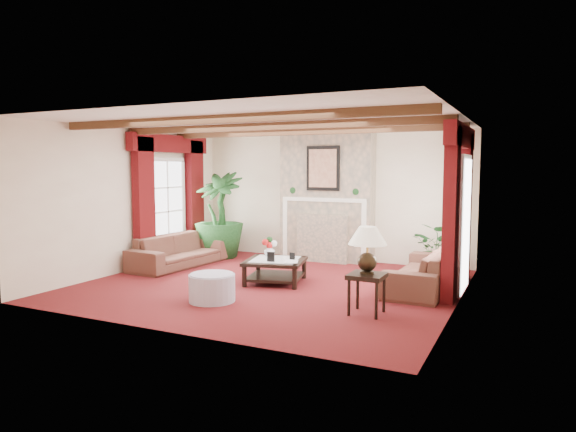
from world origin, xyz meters
The scene contains 23 objects.
floor centered at (0.00, 0.00, 0.00)m, with size 6.00×6.00×0.00m, color #450C0D.
ceiling centered at (0.00, 0.00, 2.70)m, with size 6.00×6.00×0.00m, color white.
back_wall centered at (0.00, 2.75, 1.35)m, with size 6.00×0.02×2.70m, color beige.
left_wall centered at (-3.00, 0.00, 1.35)m, with size 0.02×5.50×2.70m, color beige.
right_wall centered at (3.00, 0.00, 1.35)m, with size 0.02×5.50×2.70m, color beige.
ceiling_beams centered at (0.00, 0.00, 2.64)m, with size 6.00×3.00×0.12m, color #3D2213, non-canonical shape.
fireplace centered at (0.00, 2.55, 2.70)m, with size 2.00×0.52×2.70m, color tan, non-canonical shape.
french_door_left centered at (-2.97, 1.00, 2.13)m, with size 0.10×1.10×2.16m, color white, non-canonical shape.
french_door_right centered at (2.97, 1.00, 2.13)m, with size 0.10×1.10×2.16m, color white, non-canonical shape.
curtains_left centered at (-2.86, 1.00, 2.55)m, with size 0.20×2.40×2.55m, color #47090A, non-canonical shape.
curtains_right centered at (2.86, 1.00, 2.55)m, with size 0.20×2.40×2.55m, color #47090A, non-canonical shape.
sofa_left centered at (-2.41, 0.64, 0.42)m, with size 0.77×2.19×0.84m, color #3D1018.
sofa_right centered at (2.35, 0.79, 0.42)m, with size 0.68×2.18×0.85m, color #3D1018.
potted_palm centered at (-2.24, 1.86, 0.52)m, with size 1.15×1.93×1.05m, color black.
small_plant centered at (2.40, 2.01, 0.37)m, with size 1.24×1.27×0.75m, color black.
coffee_table centered at (-0.01, 0.18, 0.20)m, with size 0.97×0.97×0.40m, color black, non-canonical shape.
side_table centered at (1.96, -0.98, 0.28)m, with size 0.47×0.47×0.55m, color black, non-canonical shape.
ottoman centered at (-0.29, -1.33, 0.20)m, with size 0.68×0.68×0.40m, color #9C9AAE.
table_lamp centered at (1.96, -0.98, 0.88)m, with size 0.52×0.52×0.66m, color black, non-canonical shape.
flower_vase centered at (-0.27, 0.46, 0.49)m, with size 0.20×0.21×0.19m, color silver.
book centered at (0.26, 0.01, 0.54)m, with size 0.21×0.10×0.29m, color black.
photo_frame_a centered at (0.02, -0.05, 0.48)m, with size 0.13×0.02×0.17m, color black, non-canonical shape.
photo_frame_b centered at (0.28, 0.25, 0.46)m, with size 0.10×0.02×0.13m, color black, non-canonical shape.
Camera 1 is at (3.93, -7.53, 1.97)m, focal length 32.00 mm.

